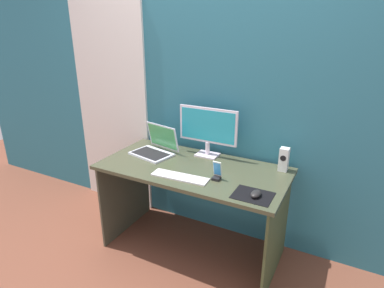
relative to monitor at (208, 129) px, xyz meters
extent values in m
plane|color=brown|center=(0.00, -0.26, -0.99)|extent=(8.00, 8.00, 0.00)
cube|color=teal|center=(0.00, 0.14, 0.26)|extent=(6.00, 0.04, 2.50)
cube|color=white|center=(-1.09, 0.11, 0.02)|extent=(0.82, 0.02, 2.02)
cube|color=#454A33|center=(0.00, -0.26, -0.25)|extent=(1.43, 0.70, 0.03)
cube|color=#494939|center=(-0.68, -0.26, -0.62)|extent=(0.02, 0.66, 0.73)
cube|color=#414E2E|center=(0.67, -0.26, -0.62)|extent=(0.02, 0.66, 0.73)
cube|color=white|center=(0.00, 0.00, -0.23)|extent=(0.18, 0.14, 0.01)
cylinder|color=white|center=(0.00, 0.00, -0.17)|extent=(0.04, 0.04, 0.10)
cube|color=white|center=(0.00, 0.00, 0.03)|extent=(0.50, 0.02, 0.29)
cube|color=#26A5BF|center=(0.00, -0.01, 0.03)|extent=(0.46, 0.00, 0.25)
cube|color=white|center=(0.62, 0.00, -0.14)|extent=(0.07, 0.06, 0.18)
cylinder|color=black|center=(0.62, -0.03, -0.12)|extent=(0.04, 0.00, 0.04)
cube|color=white|center=(-0.42, -0.21, -0.22)|extent=(0.37, 0.29, 0.02)
cube|color=black|center=(-0.42, -0.22, -0.21)|extent=(0.32, 0.23, 0.00)
cube|color=white|center=(-0.39, -0.07, -0.11)|extent=(0.33, 0.12, 0.22)
cube|color=#4CB266|center=(-0.39, -0.08, -0.11)|extent=(0.30, 0.10, 0.19)
cube|color=white|center=(0.00, -0.46, -0.23)|extent=(0.42, 0.14, 0.01)
cube|color=black|center=(0.53, -0.47, -0.23)|extent=(0.25, 0.20, 0.00)
ellipsoid|color=black|center=(0.56, -0.47, -0.21)|extent=(0.07, 0.10, 0.04)
cube|color=black|center=(0.24, -0.37, -0.22)|extent=(0.06, 0.06, 0.02)
cube|color=silver|center=(0.24, -0.36, -0.15)|extent=(0.06, 0.04, 0.12)
cube|color=#338CD8|center=(0.24, -0.36, -0.15)|extent=(0.05, 0.03, 0.10)
camera|label=1|loc=(1.03, -2.25, 0.80)|focal=30.28mm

